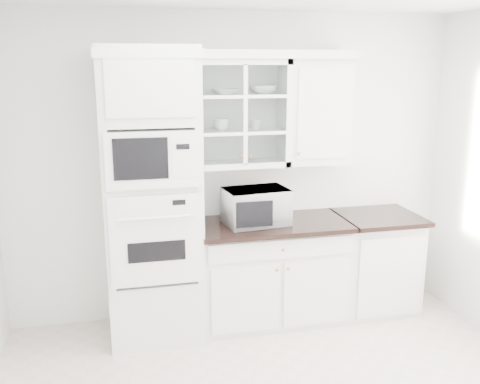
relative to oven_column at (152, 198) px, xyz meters
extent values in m
cube|color=white|center=(0.75, 0.32, 0.15)|extent=(4.00, 0.02, 2.70)
cube|color=silver|center=(0.00, 0.01, 0.00)|extent=(0.76, 0.65, 2.40)
cube|color=white|center=(0.00, -0.33, -0.26)|extent=(0.70, 0.03, 0.72)
cube|color=black|center=(0.00, -0.35, -0.34)|extent=(0.44, 0.01, 0.16)
cube|color=white|center=(0.00, -0.33, 0.37)|extent=(0.70, 0.03, 0.43)
cube|color=black|center=(-0.09, -0.35, 0.39)|extent=(0.40, 0.01, 0.31)
cube|color=silver|center=(1.03, 0.03, -0.76)|extent=(1.30, 0.60, 0.88)
cube|color=black|center=(1.03, 0.00, -0.30)|extent=(1.32, 0.67, 0.04)
cube|color=silver|center=(2.03, 0.03, -0.76)|extent=(0.70, 0.60, 0.88)
cube|color=black|center=(2.03, 0.00, -0.30)|extent=(0.72, 0.67, 0.04)
cube|color=silver|center=(0.78, 0.17, 0.65)|extent=(0.80, 0.33, 0.90)
cube|color=silver|center=(0.78, 0.17, 0.50)|extent=(0.74, 0.29, 0.02)
cube|color=silver|center=(0.78, 0.17, 0.80)|extent=(0.74, 0.29, 0.02)
cube|color=silver|center=(1.46, 0.17, 0.65)|extent=(0.55, 0.33, 0.90)
cube|color=white|center=(0.68, 0.14, 1.14)|extent=(2.14, 0.38, 0.07)
imported|color=white|center=(0.87, 0.01, -0.13)|extent=(0.58, 0.50, 0.31)
imported|color=white|center=(0.65, 0.17, 0.83)|extent=(0.23, 0.23, 0.05)
imported|color=white|center=(0.98, 0.18, 0.84)|extent=(0.25, 0.25, 0.07)
imported|color=white|center=(0.61, 0.17, 0.56)|extent=(0.13, 0.13, 0.10)
imported|color=white|center=(0.91, 0.18, 0.55)|extent=(0.11, 0.11, 0.08)
camera|label=1|loc=(-0.24, -4.26, 1.08)|focal=40.00mm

